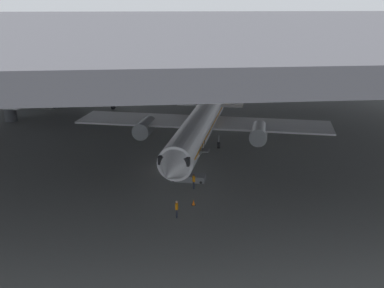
{
  "coord_description": "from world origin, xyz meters",
  "views": [
    {
      "loc": [
        -3.93,
        -50.4,
        19.02
      ],
      "look_at": [
        1.76,
        1.58,
        2.56
      ],
      "focal_mm": 42.15,
      "sensor_mm": 36.0,
      "label": 1
    }
  ],
  "objects_px": {
    "crew_worker_near_nose": "(177,208)",
    "crew_worker_by_stairs": "(194,180)",
    "traffic_cone_orange": "(194,202)",
    "airplane_main": "(198,127)",
    "airplane_distant": "(68,90)",
    "boarding_stairs": "(189,174)"
  },
  "relations": [
    {
      "from": "crew_worker_near_nose",
      "to": "crew_worker_by_stairs",
      "type": "distance_m",
      "value": 6.91
    },
    {
      "from": "crew_worker_near_nose",
      "to": "crew_worker_by_stairs",
      "type": "bearing_deg",
      "value": 70.4
    },
    {
      "from": "crew_worker_near_nose",
      "to": "traffic_cone_orange",
      "type": "xyz_separation_m",
      "value": [
        1.84,
        2.48,
        -0.68
      ]
    },
    {
      "from": "crew_worker_near_nose",
      "to": "traffic_cone_orange",
      "type": "relative_size",
      "value": 2.83
    },
    {
      "from": "airplane_main",
      "to": "crew_worker_by_stairs",
      "type": "distance_m",
      "value": 12.76
    },
    {
      "from": "airplane_main",
      "to": "airplane_distant",
      "type": "height_order",
      "value": "airplane_main"
    },
    {
      "from": "airplane_main",
      "to": "crew_worker_near_nose",
      "type": "xyz_separation_m",
      "value": [
        -4.32,
        -18.86,
        -2.48
      ]
    },
    {
      "from": "airplane_main",
      "to": "boarding_stairs",
      "type": "relative_size",
      "value": 7.72
    },
    {
      "from": "crew_worker_by_stairs",
      "to": "traffic_cone_orange",
      "type": "distance_m",
      "value": 4.11
    },
    {
      "from": "traffic_cone_orange",
      "to": "airplane_main",
      "type": "bearing_deg",
      "value": 81.39
    },
    {
      "from": "airplane_main",
      "to": "airplane_distant",
      "type": "bearing_deg",
      "value": 125.28
    },
    {
      "from": "boarding_stairs",
      "to": "traffic_cone_orange",
      "type": "relative_size",
      "value": 7.76
    },
    {
      "from": "crew_worker_near_nose",
      "to": "airplane_distant",
      "type": "height_order",
      "value": "airplane_distant"
    },
    {
      "from": "airplane_main",
      "to": "crew_worker_near_nose",
      "type": "distance_m",
      "value": 19.51
    },
    {
      "from": "boarding_stairs",
      "to": "airplane_distant",
      "type": "height_order",
      "value": "airplane_distant"
    },
    {
      "from": "airplane_main",
      "to": "traffic_cone_orange",
      "type": "height_order",
      "value": "airplane_main"
    },
    {
      "from": "crew_worker_near_nose",
      "to": "airplane_main",
      "type": "bearing_deg",
      "value": 77.09
    },
    {
      "from": "crew_worker_by_stairs",
      "to": "traffic_cone_orange",
      "type": "bearing_deg",
      "value": -96.74
    },
    {
      "from": "airplane_distant",
      "to": "airplane_main",
      "type": "bearing_deg",
      "value": -54.72
    },
    {
      "from": "crew_worker_near_nose",
      "to": "airplane_distant",
      "type": "relative_size",
      "value": 0.05
    },
    {
      "from": "airplane_distant",
      "to": "boarding_stairs",
      "type": "bearing_deg",
      "value": -64.67
    },
    {
      "from": "airplane_main",
      "to": "crew_worker_by_stairs",
      "type": "xyz_separation_m",
      "value": [
        -2.01,
        -12.35,
        -2.48
      ]
    }
  ]
}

